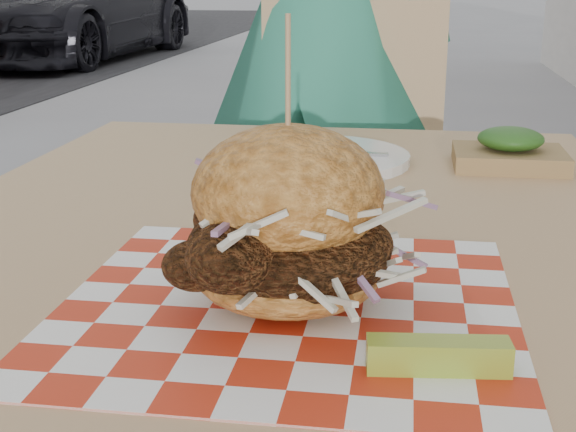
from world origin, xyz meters
name	(u,v)px	position (x,y,z in m)	size (l,w,h in m)	color
diner	(317,36)	(0.25, 0.95, 0.87)	(0.63, 0.41, 1.73)	#318D6F
car_dark	(75,5)	(-3.60, 8.63, 0.64)	(1.80, 4.42, 1.28)	black
patio_table	(276,304)	(0.34, -0.18, 0.67)	(0.80, 1.20, 0.75)	tan
patio_chair	(345,182)	(0.34, 0.82, 0.55)	(0.44, 0.45, 0.95)	tan
paper_liner	(288,304)	(0.38, -0.36, 0.75)	(0.36, 0.36, 0.00)	red
sandwich	(288,229)	(0.38, -0.36, 0.81)	(0.20, 0.20, 0.23)	#CB8539
pickle_spear	(438,356)	(0.50, -0.46, 0.76)	(0.10, 0.02, 0.02)	#92A931
place_setting	(314,158)	(0.34, 0.15, 0.76)	(0.27, 0.27, 0.02)	white
kraft_tray	(510,151)	(0.61, 0.16, 0.77)	(0.15, 0.12, 0.06)	olive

